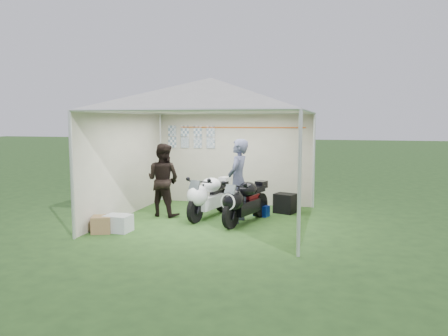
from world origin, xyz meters
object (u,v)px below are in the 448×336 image
Objects in this scene: crate_2 at (121,219)px; canopy_tent at (212,99)px; person_dark_jacket at (163,180)px; equipment_box at (285,203)px; crate_0 at (118,223)px; motorcycle_black at (244,200)px; crate_1 at (102,224)px; motorcycle_white at (208,195)px; paddock_stand at (261,211)px; person_blue_jacket at (238,181)px.

canopy_tent is at bearing 22.75° from crate_2.
equipment_box is (2.60, 0.98, -0.59)m from person_dark_jacket.
canopy_tent is 11.74× the size of crate_0.
motorcycle_black is at bearing -8.08° from canopy_tent.
crate_0 is at bearing -133.33° from motorcycle_black.
crate_0 is at bearing 29.52° from crate_1.
canopy_tent reaches higher than crate_1.
motorcycle_white is 5.53× the size of paddock_stand.
crate_0 is at bearing -139.12° from equipment_box.
crate_0 reaches higher than paddock_stand.
equipment_box is at bearing 45.68° from paddock_stand.
motorcycle_white reaches higher than equipment_box.
equipment_box is (0.85, 1.13, -0.65)m from person_blue_jacket.
paddock_stand is (1.11, 0.46, -0.38)m from motorcycle_white.
paddock_stand is at bearing -156.13° from person_dark_jacket.
motorcycle_black is at bearing -119.26° from equipment_box.
crate_1 is (-3.16, -2.66, -0.07)m from equipment_box.
paddock_stand is at bearing 155.60° from person_blue_jacket.
person_dark_jacket reaches higher than equipment_box.
motorcycle_black is at bearing 56.75° from person_blue_jacket.
person_dark_jacket is at bearing -166.70° from paddock_stand.
person_dark_jacket is at bearing 171.66° from canopy_tent.
person_dark_jacket is 1.89m from crate_1.
motorcycle_black reaches higher than equipment_box.
person_dark_jacket is (-1.18, 0.17, -1.77)m from canopy_tent.
motorcycle_white is 3.74× the size of crate_0.
motorcycle_white is at bearing -149.17° from equipment_box.
motorcycle_white reaches higher than crate_0.
crate_2 is at bearing -136.72° from motorcycle_white.
equipment_box is 4.13m from crate_1.
canopy_tent is 3.34m from crate_1.
motorcycle_black is 2.55m from crate_0.
motorcycle_white is 1.11× the size of person_dark_jacket.
paddock_stand is at bearing 27.61° from crate_2.
motorcycle_white is 1.07m from person_dark_jacket.
person_blue_jacket reaches higher than motorcycle_black.
motorcycle_white is at bearing -167.00° from person_dark_jacket.
paddock_stand is 3.04m from crate_2.
crate_1 is (-2.70, -2.18, 0.04)m from paddock_stand.
paddock_stand is 1.07m from person_blue_jacket.
crate_2 is (-1.75, -0.73, -2.48)m from canopy_tent.
person_blue_jacket is 2.86m from crate_1.
motorcycle_black is 1.00× the size of person_blue_jacket.
canopy_tent is at bearing -41.58° from motorcycle_white.
motorcycle_white is at bearing -99.19° from person_blue_jacket.
paddock_stand is at bearing 38.97° from crate_1.
crate_1 is (-1.75, -1.50, -2.42)m from canopy_tent.
canopy_tent is 3.25× the size of person_blue_jacket.
equipment_box is (0.70, 1.26, -0.27)m from motorcycle_black.
canopy_tent is at bearing 42.38° from crate_0.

